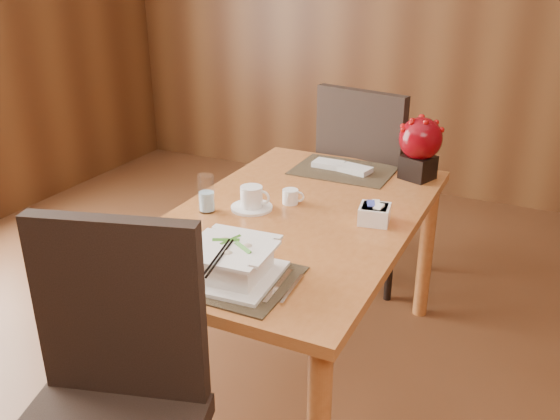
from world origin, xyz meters
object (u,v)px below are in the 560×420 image
at_px(soup_setting, 232,262).
at_px(near_chair, 107,399).
at_px(dining_table, 295,236).
at_px(berry_decor, 420,144).
at_px(bread_plate, 156,259).
at_px(creamer_jug, 290,197).
at_px(coffee_cup, 252,199).
at_px(sugar_caddy, 374,214).
at_px(far_chair, 370,176).
at_px(water_glass, 206,193).

height_order(soup_setting, near_chair, near_chair).
bearing_deg(dining_table, berry_decor, 60.83).
xyz_separation_m(soup_setting, bread_plate, (-0.28, -0.01, -0.05)).
relative_size(soup_setting, creamer_jug, 3.61).
height_order(creamer_jug, bread_plate, creamer_jug).
xyz_separation_m(dining_table, berry_decor, (0.33, 0.60, 0.26)).
height_order(berry_decor, near_chair, near_chair).
bearing_deg(bread_plate, coffee_cup, 81.44).
relative_size(sugar_caddy, far_chair, 0.10).
distance_m(near_chair, far_chair, 1.92).
distance_m(dining_table, far_chair, 0.91).
distance_m(creamer_jug, far_chair, 0.84).
bearing_deg(creamer_jug, water_glass, -152.87).
distance_m(dining_table, soup_setting, 0.57).
relative_size(soup_setting, sugar_caddy, 2.68).
bearing_deg(creamer_jug, far_chair, 72.10).
height_order(dining_table, coffee_cup, coffee_cup).
distance_m(dining_table, bread_plate, 0.62).
relative_size(dining_table, bread_plate, 9.03).
distance_m(soup_setting, coffee_cup, 0.55).
bearing_deg(soup_setting, coffee_cup, 107.98).
height_order(berry_decor, far_chair, far_chair).
bearing_deg(soup_setting, water_glass, 126.28).
bearing_deg(near_chair, bread_plate, 93.63).
bearing_deg(near_chair, sugar_caddy, 53.63).
bearing_deg(soup_setting, sugar_caddy, 61.77).
xyz_separation_m(water_glass, creamer_jug, (0.26, 0.21, -0.04)).
distance_m(berry_decor, bread_plate, 1.30).
relative_size(water_glass, creamer_jug, 1.81).
bearing_deg(far_chair, creamer_jug, 97.18).
height_order(dining_table, sugar_caddy, sugar_caddy).
bearing_deg(bread_plate, water_glass, 99.13).
bearing_deg(water_glass, bread_plate, -80.87).
height_order(soup_setting, bread_plate, soup_setting).
bearing_deg(far_chair, dining_table, 101.37).
distance_m(bread_plate, far_chair, 1.49).
height_order(water_glass, far_chair, far_chair).
relative_size(soup_setting, coffee_cup, 1.80).
height_order(soup_setting, berry_decor, berry_decor).
bearing_deg(near_chair, creamer_jug, 72.29).
xyz_separation_m(creamer_jug, berry_decor, (0.39, 0.51, 0.13)).
height_order(sugar_caddy, far_chair, far_chair).
height_order(creamer_jug, sugar_caddy, sugar_caddy).
distance_m(water_glass, far_chair, 1.11).
xyz_separation_m(sugar_caddy, far_chair, (-0.28, 0.86, -0.17)).
bearing_deg(bread_plate, near_chair, -69.94).
distance_m(bread_plate, near_chair, 0.51).
bearing_deg(dining_table, soup_setting, -86.46).
height_order(coffee_cup, creamer_jug, coffee_cup).
height_order(dining_table, water_glass, water_glass).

